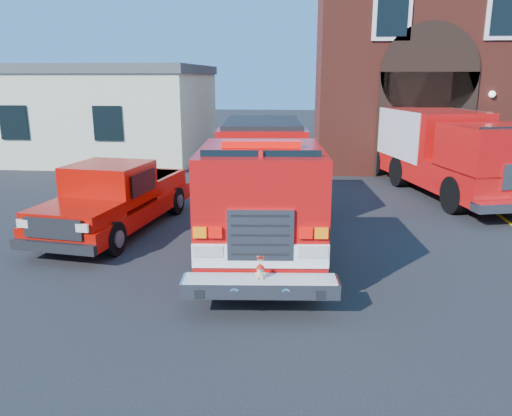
# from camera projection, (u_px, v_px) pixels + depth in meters

# --- Properties ---
(ground) EXTENTS (100.00, 100.00, 0.00)m
(ground) POSITION_uv_depth(u_px,v_px,m) (261.00, 250.00, 11.37)
(ground) COLOR black
(ground) RESTS_ON ground
(parking_stripe_mid) EXTENTS (0.12, 3.00, 0.01)m
(parking_stripe_mid) POSITION_uv_depth(u_px,v_px,m) (493.00, 211.00, 14.62)
(parking_stripe_mid) COLOR yellow
(parking_stripe_mid) RESTS_ON ground
(parking_stripe_far) EXTENTS (0.12, 3.00, 0.01)m
(parking_stripe_far) POSITION_uv_depth(u_px,v_px,m) (462.00, 189.00, 17.51)
(parking_stripe_far) COLOR yellow
(parking_stripe_far) RESTS_ON ground
(fire_station) EXTENTS (15.20, 10.20, 8.45)m
(fire_station) POSITION_uv_depth(u_px,v_px,m) (482.00, 67.00, 22.92)
(fire_station) COLOR maroon
(fire_station) RESTS_ON ground
(side_building) EXTENTS (10.20, 8.20, 4.35)m
(side_building) POSITION_uv_depth(u_px,v_px,m) (99.00, 111.00, 24.15)
(side_building) COLOR beige
(side_building) RESTS_ON ground
(fire_engine) EXTENTS (3.08, 8.87, 2.68)m
(fire_engine) POSITION_uv_depth(u_px,v_px,m) (262.00, 180.00, 12.09)
(fire_engine) COLOR black
(fire_engine) RESTS_ON ground
(pickup_truck) EXTENTS (2.66, 5.61, 1.77)m
(pickup_truck) POSITION_uv_depth(u_px,v_px,m) (116.00, 198.00, 12.65)
(pickup_truck) COLOR black
(pickup_truck) RESTS_ON ground
(secondary_truck) EXTENTS (4.48, 8.69, 2.70)m
(secondary_truck) POSITION_uv_depth(u_px,v_px,m) (443.00, 148.00, 16.89)
(secondary_truck) COLOR black
(secondary_truck) RESTS_ON ground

